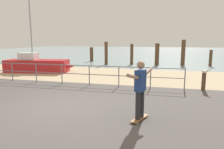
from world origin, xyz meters
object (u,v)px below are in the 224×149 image
at_px(sailboat, 39,65).
at_px(bollard_short, 204,82).
at_px(skateboarder, 140,86).
at_px(seagull, 205,72).
at_px(skateboard, 139,118).

relative_size(sailboat, bollard_short, 6.21).
relative_size(skateboarder, bollard_short, 2.02).
relative_size(bollard_short, seagull, 1.80).
distance_m(skateboard, seagull, 5.00).
distance_m(skateboarder, seagull, 4.94).
distance_m(skateboard, bollard_short, 4.96).
height_order(skateboard, skateboarder, skateboarder).
height_order(bollard_short, seagull, seagull).
bearing_deg(skateboard, skateboarder, 176.42).
height_order(sailboat, seagull, sailboat).
relative_size(sailboat, skateboard, 6.17).
bearing_deg(bollard_short, skateboard, -119.22).
height_order(sailboat, skateboarder, sailboat).
xyz_separation_m(bollard_short, seagull, (0.01, -0.01, 0.48)).
bearing_deg(sailboat, seagull, -15.96).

